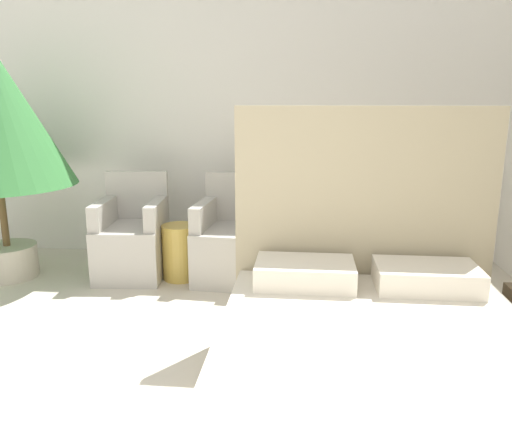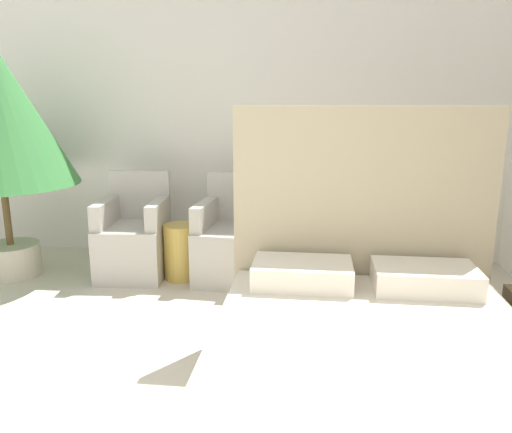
{
  "view_description": "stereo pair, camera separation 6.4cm",
  "coord_description": "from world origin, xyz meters",
  "px_view_note": "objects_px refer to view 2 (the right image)",
  "views": [
    {
      "loc": [
        0.75,
        -0.86,
        1.55
      ],
      "look_at": [
        0.4,
        2.74,
        0.7
      ],
      "focal_mm": 35.0,
      "sensor_mm": 36.0,
      "label": 1
    },
    {
      "loc": [
        0.82,
        -0.85,
        1.55
      ],
      "look_at": [
        0.4,
        2.74,
        0.7
      ],
      "focal_mm": 35.0,
      "sensor_mm": 36.0,
      "label": 2
    }
  ],
  "objects_px": {
    "bed": "(373,375)",
    "side_table": "(182,252)",
    "armchair_near_window_left": "(134,242)",
    "armchair_near_window_right": "(232,245)"
  },
  "relations": [
    {
      "from": "bed",
      "to": "side_table",
      "type": "height_order",
      "value": "bed"
    },
    {
      "from": "armchair_near_window_left",
      "to": "side_table",
      "type": "distance_m",
      "value": 0.45
    },
    {
      "from": "armchair_near_window_right",
      "to": "side_table",
      "type": "relative_size",
      "value": 1.87
    },
    {
      "from": "armchair_near_window_left",
      "to": "side_table",
      "type": "height_order",
      "value": "armchair_near_window_left"
    },
    {
      "from": "bed",
      "to": "side_table",
      "type": "xyz_separation_m",
      "value": [
        -1.44,
        1.95,
        -0.05
      ]
    },
    {
      "from": "bed",
      "to": "side_table",
      "type": "distance_m",
      "value": 2.42
    },
    {
      "from": "side_table",
      "to": "armchair_near_window_left",
      "type": "bearing_deg",
      "value": 176.06
    },
    {
      "from": "armchair_near_window_left",
      "to": "armchair_near_window_right",
      "type": "relative_size",
      "value": 1.0
    },
    {
      "from": "armchair_near_window_right",
      "to": "side_table",
      "type": "bearing_deg",
      "value": -171.85
    },
    {
      "from": "armchair_near_window_left",
      "to": "armchair_near_window_right",
      "type": "distance_m",
      "value": 0.89
    }
  ]
}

